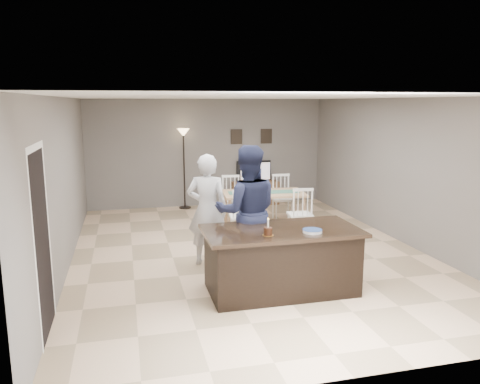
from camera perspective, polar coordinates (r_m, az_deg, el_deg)
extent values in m
plane|color=#D6AF89|center=(8.39, 0.96, -7.29)|extent=(8.00, 8.00, 0.00)
plane|color=slate|center=(11.95, -3.97, 4.77)|extent=(6.00, 0.00, 6.00)
plane|color=slate|center=(4.42, 14.55, -6.12)|extent=(6.00, 0.00, 6.00)
plane|color=slate|center=(7.86, -20.66, 0.91)|extent=(0.00, 8.00, 8.00)
plane|color=slate|center=(9.30, 19.18, 2.45)|extent=(0.00, 8.00, 8.00)
plane|color=white|center=(7.97, 1.02, 11.49)|extent=(8.00, 8.00, 0.00)
cube|color=black|center=(6.62, 5.02, -8.48)|extent=(2.00, 1.00, 0.85)
cube|color=black|center=(6.48, 5.09, -4.73)|extent=(2.15, 1.10, 0.05)
cube|color=brown|center=(12.14, 1.87, -0.12)|extent=(1.20, 0.40, 0.60)
imported|color=black|center=(12.12, 1.79, 2.56)|extent=(0.91, 0.12, 0.53)
plane|color=orange|center=(12.04, 1.90, 2.54)|extent=(0.78, 0.00, 0.78)
cube|color=black|center=(12.04, -0.43, 6.76)|extent=(0.30, 0.02, 0.38)
cube|color=black|center=(12.25, 3.23, 6.81)|extent=(0.30, 0.02, 0.38)
plane|color=black|center=(5.70, -22.93, -5.94)|extent=(0.00, 2.10, 2.10)
plane|color=white|center=(5.50, -23.73, 5.01)|extent=(0.00, 1.02, 1.02)
imported|color=silver|center=(7.55, -3.99, -2.20)|extent=(0.77, 0.64, 1.82)
imported|color=#1B203B|center=(7.00, 0.88, -2.43)|extent=(1.09, 0.92, 2.01)
cylinder|color=gold|center=(6.17, 3.43, -5.27)|extent=(0.15, 0.15, 0.00)
cylinder|color=#35180E|center=(6.15, 3.44, -4.80)|extent=(0.11, 0.11, 0.10)
cylinder|color=white|center=(6.13, 3.45, -3.84)|extent=(0.02, 0.02, 0.11)
sphere|color=#FFBF4C|center=(6.11, 3.45, -3.26)|extent=(0.02, 0.02, 0.02)
cylinder|color=white|center=(6.36, 8.82, -4.84)|extent=(0.26, 0.26, 0.01)
cylinder|color=white|center=(6.36, 8.82, -4.73)|extent=(0.26, 0.26, 0.01)
cylinder|color=white|center=(6.35, 8.82, -4.63)|extent=(0.26, 0.26, 0.01)
cylinder|color=#2D4B8C|center=(6.35, 8.82, -4.55)|extent=(0.26, 0.26, 0.00)
cube|color=tan|center=(9.68, 2.91, -0.17)|extent=(1.76, 1.10, 0.04)
cylinder|color=tan|center=(9.27, -1.23, -3.13)|extent=(0.06, 0.06, 0.74)
cylinder|color=tan|center=(10.29, 6.59, -1.78)|extent=(0.06, 0.06, 0.74)
cube|color=#3E705A|center=(9.67, 2.91, -0.01)|extent=(1.49, 0.51, 0.01)
cube|color=white|center=(8.94, 0.18, -3.00)|extent=(0.48, 0.46, 0.04)
cylinder|color=white|center=(8.82, -0.81, -4.85)|extent=(0.03, 0.03, 0.45)
cylinder|color=white|center=(9.19, 1.12, -4.20)|extent=(0.03, 0.03, 0.45)
cube|color=white|center=(8.65, 0.36, 0.07)|extent=(0.40, 0.07, 0.05)
cube|color=white|center=(9.17, 7.31, -2.73)|extent=(0.48, 0.46, 0.04)
cylinder|color=white|center=(9.03, 6.46, -4.53)|extent=(0.03, 0.03, 0.45)
cylinder|color=white|center=(9.44, 8.04, -3.90)|extent=(0.03, 0.03, 0.45)
cube|color=white|center=(8.89, 7.71, 0.27)|extent=(0.40, 0.07, 0.05)
cube|color=white|center=(10.35, -1.01, -1.08)|extent=(0.48, 0.46, 0.04)
cylinder|color=white|center=(10.59, -0.16, -2.16)|extent=(0.03, 0.03, 0.45)
cylinder|color=white|center=(10.23, -1.88, -2.64)|extent=(0.03, 0.03, 0.45)
cube|color=white|center=(10.44, -1.15, 1.94)|extent=(0.40, 0.07, 0.05)
cube|color=white|center=(10.56, 5.20, -0.89)|extent=(0.48, 0.46, 0.04)
cylinder|color=white|center=(10.81, 5.89, -1.95)|extent=(0.03, 0.03, 0.45)
cylinder|color=white|center=(10.41, 4.43, -2.43)|extent=(0.03, 0.03, 0.45)
cube|color=white|center=(10.64, 5.01, 2.07)|extent=(0.40, 0.07, 0.05)
cylinder|color=black|center=(11.84, -6.72, -1.88)|extent=(0.30, 0.30, 0.03)
cylinder|color=black|center=(11.67, -6.82, 2.52)|extent=(0.04, 0.04, 1.83)
cone|color=#FFD08C|center=(11.58, -6.93, 7.21)|extent=(0.30, 0.30, 0.19)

